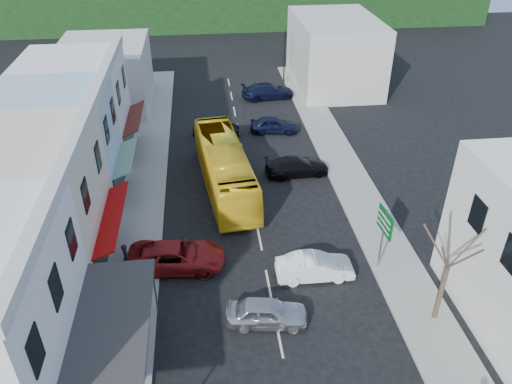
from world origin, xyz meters
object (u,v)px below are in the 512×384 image
at_px(traffic_signal, 284,57).
at_px(pedestrian_left, 126,259).
at_px(street_tree, 447,267).
at_px(direction_sign, 382,240).
at_px(car_white, 315,267).
at_px(car_red, 177,257).
at_px(bus, 225,168).
at_px(car_silver, 267,312).

bearing_deg(traffic_signal, pedestrian_left, 83.15).
distance_m(pedestrian_left, street_tree, 16.80).
bearing_deg(traffic_signal, street_tree, 111.49).
relative_size(direction_sign, traffic_signal, 0.72).
distance_m(car_white, traffic_signal, 31.24).
xyz_separation_m(car_red, street_tree, (13.00, -5.52, 2.71)).
distance_m(bus, car_white, 11.07).
relative_size(car_red, direction_sign, 1.14).
relative_size(car_silver, traffic_signal, 0.79).
bearing_deg(street_tree, bus, 124.97).
distance_m(bus, traffic_signal, 22.25).
bearing_deg(bus, car_silver, -91.10).
distance_m(direction_sign, street_tree, 4.62).
height_order(bus, car_silver, bus).
bearing_deg(car_red, traffic_signal, -16.46).
xyz_separation_m(direction_sign, street_tree, (1.60, -4.11, 1.40)).
xyz_separation_m(bus, pedestrian_left, (-6.01, -8.58, -0.55)).
bearing_deg(street_tree, traffic_signal, 93.39).
bearing_deg(direction_sign, traffic_signal, 86.51).
bearing_deg(car_white, direction_sign, -84.63).
bearing_deg(car_silver, car_red, 51.14).
bearing_deg(car_white, pedestrian_left, 81.78).
distance_m(street_tree, traffic_signal, 34.84).
height_order(car_red, direction_sign, direction_sign).
relative_size(car_white, traffic_signal, 0.79).
height_order(car_red, pedestrian_left, pedestrian_left).
bearing_deg(direction_sign, bus, 125.31).
distance_m(car_silver, pedestrian_left, 8.62).
bearing_deg(car_red, pedestrian_left, 97.71).
height_order(direction_sign, street_tree, street_tree).
bearing_deg(car_white, street_tree, -124.67).
bearing_deg(street_tree, pedestrian_left, 161.26).
xyz_separation_m(car_red, direction_sign, (11.40, -1.41, 1.31)).
xyz_separation_m(car_white, direction_sign, (3.78, 0.33, 1.31)).
height_order(car_white, pedestrian_left, pedestrian_left).
bearing_deg(car_white, car_silver, 135.07).
relative_size(car_white, pedestrian_left, 2.59).
bearing_deg(direction_sign, car_red, 168.59).
distance_m(car_silver, traffic_signal, 34.71).
distance_m(car_red, traffic_signal, 31.30).
relative_size(bus, car_red, 2.52).
xyz_separation_m(car_white, street_tree, (5.38, -3.78, 2.71)).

